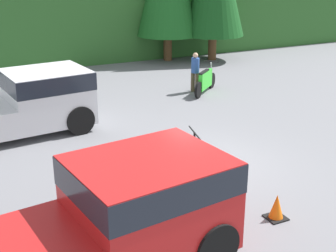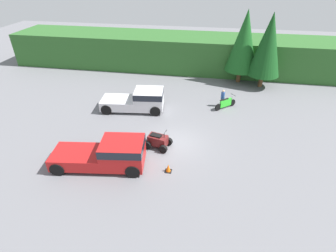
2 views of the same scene
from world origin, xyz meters
The scene contains 8 objects.
ground_plane centered at (0.00, 0.00, 0.00)m, with size 80.00×80.00×0.00m, color slate.
hillside_backdrop centered at (0.00, 16.00, 1.92)m, with size 44.00×6.00×3.84m.
pickup_truck_red centered at (-3.74, -3.19, 1.01)m, with size 6.07×2.96×1.91m.
pickup_truck_second centered at (-3.80, 4.45, 1.01)m, with size 5.61×2.82×1.91m.
dirt_bike centered at (3.69, 6.05, 0.48)m, with size 1.82×1.60×1.15m.
quad_atv centered at (-1.10, -0.66, 0.50)m, with size 2.03×1.56×1.28m.
rider_person centered at (3.39, 6.39, 0.87)m, with size 0.47×0.47×1.61m.
traffic_cone centered at (0.07, -3.09, 0.25)m, with size 0.42×0.42×0.55m.
Camera 1 is at (-5.74, -9.84, 5.16)m, focal length 50.00 mm.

